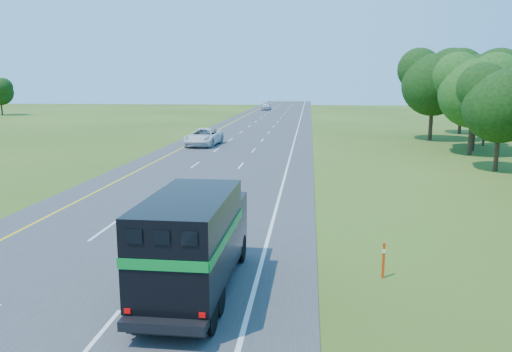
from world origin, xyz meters
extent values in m
cube|color=#38383A|center=(0.00, 50.00, 0.02)|extent=(15.00, 260.00, 0.04)
cube|color=yellow|center=(-5.50, 50.00, 0.04)|extent=(0.15, 260.00, 0.01)
cube|color=white|center=(5.50, 50.00, 0.04)|extent=(0.15, 260.00, 0.01)
cylinder|color=black|center=(2.81, 16.89, 0.53)|extent=(0.33, 0.99, 0.99)
cylinder|color=black|center=(4.70, 16.87, 0.53)|extent=(0.33, 0.99, 0.99)
cylinder|color=black|center=(2.76, 12.57, 0.53)|extent=(0.33, 0.99, 0.99)
cylinder|color=black|center=(4.65, 12.55, 0.53)|extent=(0.33, 0.99, 0.99)
cylinder|color=black|center=(2.75, 11.49, 0.53)|extent=(0.33, 0.99, 0.99)
cylinder|color=black|center=(4.64, 11.47, 0.53)|extent=(0.33, 0.99, 0.99)
cube|color=black|center=(3.72, 14.00, 0.64)|extent=(2.25, 7.22, 0.25)
cube|color=black|center=(3.76, 16.79, 1.62)|extent=(2.22, 1.65, 1.71)
cube|color=black|center=(3.77, 17.62, 2.07)|extent=(1.98, 0.08, 0.54)
cube|color=black|center=(3.71, 13.37, 2.01)|extent=(2.31, 5.25, 2.47)
cube|color=#067D25|center=(3.68, 10.74, 2.13)|extent=(2.25, 0.06, 0.27)
cube|color=#067D25|center=(2.57, 13.38, 2.13)|extent=(0.10, 5.22, 0.27)
cube|color=#067D25|center=(4.86, 13.36, 2.13)|extent=(0.10, 5.22, 0.27)
cube|color=black|center=(3.01, 10.75, 2.84)|extent=(0.41, 0.04, 0.36)
cube|color=black|center=(3.68, 10.74, 2.84)|extent=(0.41, 0.04, 0.36)
cube|color=black|center=(4.36, 10.74, 2.84)|extent=(0.41, 0.04, 0.36)
cube|color=black|center=(3.68, 10.85, 0.31)|extent=(2.07, 0.13, 0.09)
cube|color=#B20505|center=(2.74, 10.76, 0.90)|extent=(0.16, 0.04, 0.13)
cube|color=#B20505|center=(4.63, 10.73, 0.90)|extent=(0.16, 0.04, 0.13)
imported|color=silver|center=(-3.77, 50.43, 0.93)|extent=(3.34, 6.57, 1.78)
imported|color=silver|center=(-3.19, 119.61, 0.89)|extent=(2.34, 5.09, 1.69)
cube|color=red|center=(9.68, 15.87, 0.61)|extent=(0.09, 0.04, 1.22)
cube|color=white|center=(9.68, 15.87, 0.95)|extent=(0.10, 0.06, 0.13)
camera|label=1|loc=(7.12, -0.33, 6.45)|focal=35.00mm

